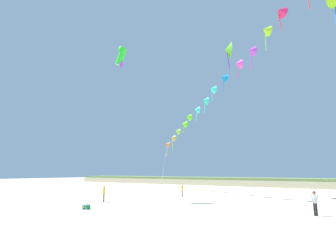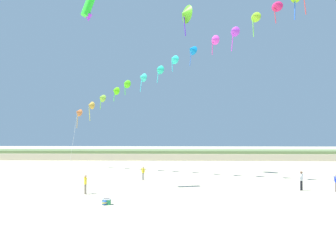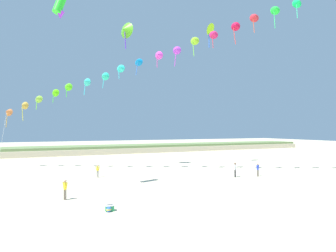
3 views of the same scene
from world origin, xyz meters
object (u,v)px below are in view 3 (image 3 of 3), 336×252
object	(u,v)px
beach_cooler	(110,208)
large_kite_low_lead	(125,30)
large_kite_high_solo	(60,2)
beach_ball	(109,209)
person_mid_center	(235,169)
person_far_left	(98,170)
person_near_right	(65,188)
person_near_left	(258,169)
large_kite_mid_trail	(209,29)

from	to	relation	value
beach_cooler	large_kite_low_lead	bearing A→B (deg)	72.66
large_kite_high_solo	beach_ball	distance (m)	18.38
person_mid_center	person_far_left	bearing A→B (deg)	157.11
large_kite_low_lead	beach_ball	world-z (taller)	large_kite_low_lead
person_far_left	beach_cooler	world-z (taller)	person_far_left
person_near_right	person_far_left	xyz separation A→B (m)	(3.93, 9.10, -0.05)
person_far_left	large_kite_low_lead	size ratio (longest dim) A/B	0.39
person_far_left	beach_ball	distance (m)	13.69
person_near_right	beach_ball	world-z (taller)	person_near_right
large_kite_high_solo	beach_cooler	distance (m)	18.30
beach_cooler	beach_ball	distance (m)	0.21
person_near_right	person_near_left	bearing A→B (deg)	5.30
person_near_left	large_kite_high_solo	distance (m)	27.45
person_near_left	large_kite_low_lead	size ratio (longest dim) A/B	0.40
person_mid_center	large_kite_low_lead	xyz separation A→B (m)	(-10.45, 11.60, 19.19)
large_kite_mid_trail	beach_ball	size ratio (longest dim) A/B	11.19
person_near_left	large_kite_mid_trail	size ratio (longest dim) A/B	0.39
large_kite_high_solo	beach_cooler	xyz separation A→B (m)	(3.12, -6.51, -16.81)
person_mid_center	beach_cooler	xyz separation A→B (m)	(-16.27, -7.06, -0.79)
person_far_left	large_kite_high_solo	xyz separation A→B (m)	(-4.32, -6.92, 16.13)
large_kite_mid_trail	person_mid_center	bearing A→B (deg)	-105.09
beach_ball	large_kite_mid_trail	bearing A→B (deg)	41.84
person_near_left	large_kite_high_solo	size ratio (longest dim) A/B	0.57
person_mid_center	beach_cooler	bearing A→B (deg)	-156.54
large_kite_low_lead	large_kite_mid_trail	world-z (taller)	large_kite_mid_trail
large_kite_mid_trail	beach_ball	world-z (taller)	large_kite_mid_trail
person_near_left	large_kite_high_solo	bearing A→B (deg)	179.60
beach_cooler	beach_ball	size ratio (longest dim) A/B	1.59
large_kite_low_lead	person_near_left	bearing A→B (deg)	-42.86
large_kite_mid_trail	large_kite_high_solo	distance (m)	24.78
large_kite_low_lead	beach_cooler	world-z (taller)	large_kite_low_lead
person_mid_center	large_kite_high_solo	distance (m)	25.17
person_near_left	person_near_right	bearing A→B (deg)	-174.70
person_near_left	person_far_left	world-z (taller)	person_near_left
large_kite_low_lead	large_kite_high_solo	world-z (taller)	large_kite_low_lead
person_far_left	large_kite_mid_trail	world-z (taller)	large_kite_mid_trail
person_near_left	beach_cooler	world-z (taller)	person_near_left
person_mid_center	beach_cooler	distance (m)	17.76
person_near_right	large_kite_low_lead	size ratio (longest dim) A/B	0.41
person_far_left	person_near_left	bearing A→B (deg)	-21.56
large_kite_mid_trail	beach_ball	xyz separation A→B (m)	(-19.01, -17.02, -21.50)
person_near_right	large_kite_mid_trail	bearing A→B (deg)	30.03
person_mid_center	person_far_left	world-z (taller)	person_mid_center
large_kite_mid_trail	person_far_left	bearing A→B (deg)	-169.10
person_near_left	beach_ball	bearing A→B (deg)	-161.21
person_near_right	large_kite_low_lead	distance (m)	25.48
person_mid_center	beach_ball	xyz separation A→B (m)	(-16.37, -7.24, -0.82)
beach_cooler	person_near_left	bearing A→B (deg)	18.41
person_near_left	person_near_right	size ratio (longest dim) A/B	0.97
person_far_left	beach_ball	world-z (taller)	person_far_left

